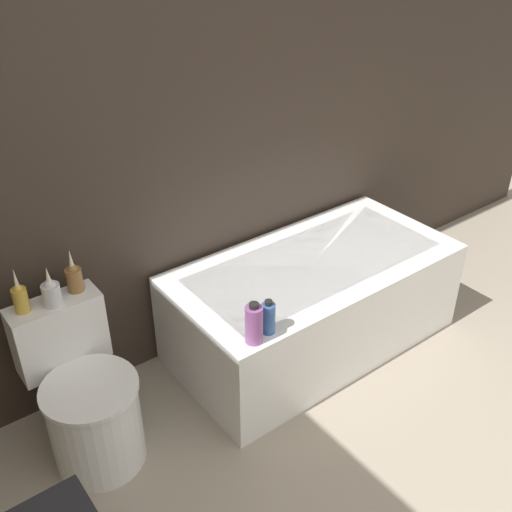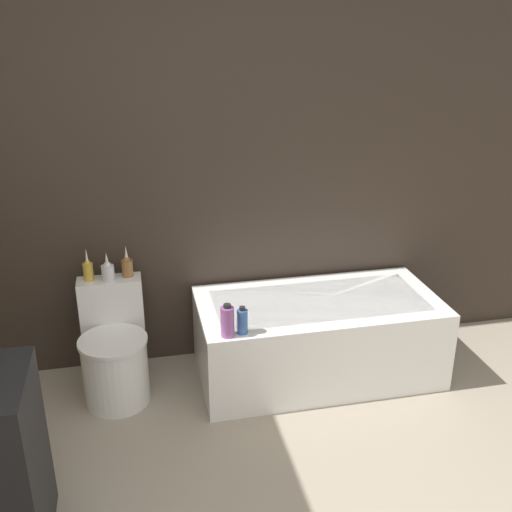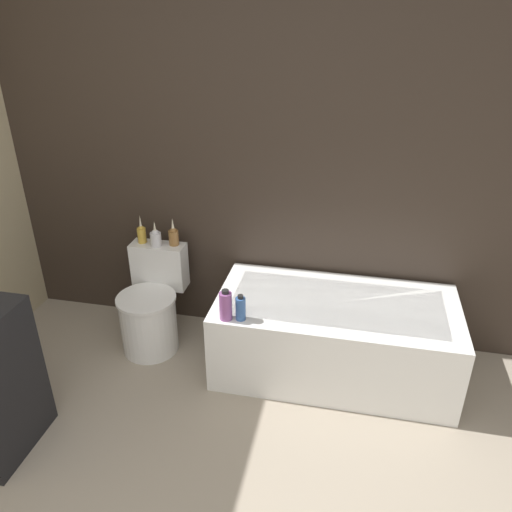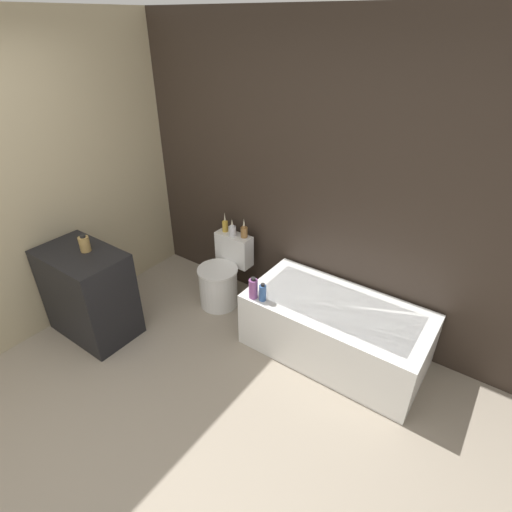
{
  "view_description": "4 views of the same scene",
  "coord_description": "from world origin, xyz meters",
  "px_view_note": "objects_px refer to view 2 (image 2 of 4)",
  "views": [
    {
      "loc": [
        -1.03,
        -0.01,
        2.11
      ],
      "look_at": [
        0.3,
        1.74,
        0.76
      ],
      "focal_mm": 42.0,
      "sensor_mm": 36.0,
      "label": 1
    },
    {
      "loc": [
        -0.33,
        -1.3,
        2.14
      ],
      "look_at": [
        0.3,
        1.58,
        0.95
      ],
      "focal_mm": 42.0,
      "sensor_mm": 36.0,
      "label": 2
    },
    {
      "loc": [
        0.8,
        -0.8,
        2.16
      ],
      "look_at": [
        0.27,
        1.68,
        0.86
      ],
      "focal_mm": 35.0,
      "sensor_mm": 36.0,
      "label": 3
    },
    {
      "loc": [
        1.69,
        -0.63,
        2.51
      ],
      "look_at": [
        0.0,
        1.74,
        0.76
      ],
      "focal_mm": 28.0,
      "sensor_mm": 36.0,
      "label": 4
    }
  ],
  "objects_px": {
    "vase_bronze": "(127,266)",
    "shampoo_bottle_tall": "(227,321)",
    "bathtub": "(317,336)",
    "shampoo_bottle_short": "(242,321)",
    "vase_gold": "(88,269)",
    "vase_silver": "(108,271)",
    "toilet": "(115,354)"
  },
  "relations": [
    {
      "from": "vase_silver",
      "to": "shampoo_bottle_tall",
      "type": "distance_m",
      "value": 0.82
    },
    {
      "from": "vase_gold",
      "to": "vase_silver",
      "type": "xyz_separation_m",
      "value": [
        0.11,
        -0.03,
        -0.01
      ]
    },
    {
      "from": "vase_bronze",
      "to": "shampoo_bottle_tall",
      "type": "relative_size",
      "value": 1.02
    },
    {
      "from": "toilet",
      "to": "shampoo_bottle_tall",
      "type": "distance_m",
      "value": 0.78
    },
    {
      "from": "toilet",
      "to": "shampoo_bottle_short",
      "type": "relative_size",
      "value": 4.2
    },
    {
      "from": "vase_gold",
      "to": "shampoo_bottle_short",
      "type": "height_order",
      "value": "vase_gold"
    },
    {
      "from": "bathtub",
      "to": "shampoo_bottle_short",
      "type": "bearing_deg",
      "value": -150.96
    },
    {
      "from": "vase_bronze",
      "to": "shampoo_bottle_tall",
      "type": "xyz_separation_m",
      "value": [
        0.51,
        -0.56,
        -0.14
      ]
    },
    {
      "from": "shampoo_bottle_tall",
      "to": "shampoo_bottle_short",
      "type": "relative_size",
      "value": 1.19
    },
    {
      "from": "toilet",
      "to": "vase_bronze",
      "type": "bearing_deg",
      "value": 63.21
    },
    {
      "from": "bathtub",
      "to": "shampoo_bottle_short",
      "type": "xyz_separation_m",
      "value": [
        -0.54,
        -0.3,
        0.33
      ]
    },
    {
      "from": "vase_bronze",
      "to": "vase_gold",
      "type": "bearing_deg",
      "value": -177.27
    },
    {
      "from": "vase_silver",
      "to": "shampoo_bottle_tall",
      "type": "bearing_deg",
      "value": -39.56
    },
    {
      "from": "shampoo_bottle_short",
      "to": "bathtub",
      "type": "bearing_deg",
      "value": 29.04
    },
    {
      "from": "bathtub",
      "to": "shampoo_bottle_short",
      "type": "distance_m",
      "value": 0.69
    },
    {
      "from": "vase_gold",
      "to": "shampoo_bottle_tall",
      "type": "height_order",
      "value": "vase_gold"
    },
    {
      "from": "bathtub",
      "to": "shampoo_bottle_tall",
      "type": "distance_m",
      "value": 0.77
    },
    {
      "from": "toilet",
      "to": "vase_silver",
      "type": "distance_m",
      "value": 0.49
    },
    {
      "from": "bathtub",
      "to": "shampoo_bottle_tall",
      "type": "height_order",
      "value": "shampoo_bottle_tall"
    },
    {
      "from": "vase_bronze",
      "to": "shampoo_bottle_tall",
      "type": "distance_m",
      "value": 0.77
    },
    {
      "from": "bathtub",
      "to": "shampoo_bottle_short",
      "type": "height_order",
      "value": "shampoo_bottle_short"
    },
    {
      "from": "vase_silver",
      "to": "vase_bronze",
      "type": "relative_size",
      "value": 0.91
    },
    {
      "from": "toilet",
      "to": "shampoo_bottle_short",
      "type": "distance_m",
      "value": 0.84
    },
    {
      "from": "toilet",
      "to": "shampoo_bottle_short",
      "type": "bearing_deg",
      "value": -24.21
    },
    {
      "from": "vase_gold",
      "to": "shampoo_bottle_short",
      "type": "bearing_deg",
      "value": -32.92
    },
    {
      "from": "bathtub",
      "to": "vase_bronze",
      "type": "distance_m",
      "value": 1.26
    },
    {
      "from": "bathtub",
      "to": "vase_gold",
      "type": "distance_m",
      "value": 1.46
    },
    {
      "from": "vase_gold",
      "to": "shampoo_bottle_tall",
      "type": "bearing_deg",
      "value": -36.48
    },
    {
      "from": "shampoo_bottle_short",
      "to": "vase_silver",
      "type": "bearing_deg",
      "value": 144.66
    },
    {
      "from": "vase_gold",
      "to": "vase_bronze",
      "type": "height_order",
      "value": "vase_gold"
    },
    {
      "from": "shampoo_bottle_tall",
      "to": "shampoo_bottle_short",
      "type": "xyz_separation_m",
      "value": [
        0.08,
        0.01,
        -0.02
      ]
    },
    {
      "from": "bathtub",
      "to": "vase_gold",
      "type": "height_order",
      "value": "vase_gold"
    }
  ]
}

